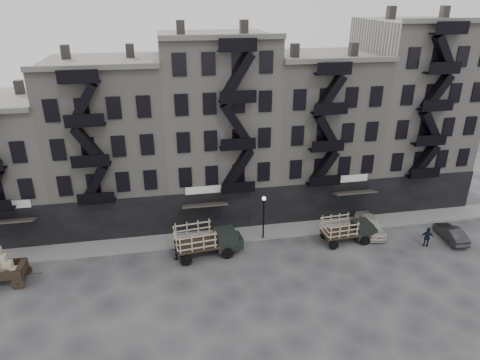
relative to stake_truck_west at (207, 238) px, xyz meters
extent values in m
plane|color=#38383A|center=(2.22, -1.12, -1.60)|extent=(140.00, 140.00, 0.00)
cube|color=slate|center=(2.22, 2.63, -1.52)|extent=(55.00, 2.50, 0.15)
cube|color=#4C4744|center=(-15.28, 8.88, 11.00)|extent=(0.70, 0.70, 1.20)
cube|color=gray|center=(-7.78, 8.88, 5.90)|extent=(10.00, 10.00, 15.00)
cube|color=black|center=(-7.78, 3.93, 0.40)|extent=(10.00, 0.35, 4.00)
cube|color=#595651|center=(-7.78, 3.73, 13.60)|extent=(10.00, 0.50, 0.40)
cube|color=#4C4744|center=(-10.78, 8.88, 14.00)|extent=(0.70, 0.70, 1.20)
cube|color=#4C4744|center=(-5.28, 8.88, 14.00)|extent=(0.70, 0.70, 1.20)
cube|color=gray|center=(2.22, 8.88, 6.90)|extent=(10.00, 10.00, 17.00)
cube|color=black|center=(2.22, 3.93, 0.40)|extent=(10.00, 0.35, 4.00)
cube|color=#595651|center=(2.22, 3.73, 15.60)|extent=(10.00, 0.50, 0.40)
cube|color=#4C4744|center=(-0.78, 8.88, 16.00)|extent=(0.70, 0.70, 1.20)
cube|color=#4C4744|center=(4.72, 8.88, 16.00)|extent=(0.70, 0.70, 1.20)
cube|color=gray|center=(12.22, 8.88, 5.90)|extent=(10.00, 10.00, 15.00)
cube|color=black|center=(12.22, 3.93, 0.40)|extent=(10.00, 0.35, 4.00)
cube|color=#595651|center=(12.22, 3.73, 13.60)|extent=(10.00, 0.50, 0.40)
cube|color=#4C4744|center=(9.22, 8.88, 14.00)|extent=(0.70, 0.70, 1.20)
cube|color=#4C4744|center=(14.72, 8.88, 14.00)|extent=(0.70, 0.70, 1.20)
cube|color=gray|center=(22.22, 8.88, 7.40)|extent=(10.00, 10.00, 18.00)
cube|color=black|center=(22.22, 3.93, 0.40)|extent=(10.00, 0.35, 4.00)
cube|color=#595651|center=(22.22, 3.73, 16.60)|extent=(10.00, 0.50, 0.40)
cube|color=#4C4744|center=(19.22, 8.88, 17.00)|extent=(0.70, 0.70, 1.20)
cube|color=#4C4744|center=(24.72, 8.88, 17.00)|extent=(0.70, 0.70, 1.20)
cylinder|color=black|center=(5.22, 1.48, 0.40)|extent=(0.14, 0.14, 4.00)
sphere|color=silver|center=(5.22, 1.48, 2.50)|extent=(0.36, 0.36, 0.36)
cube|color=black|center=(-15.60, -1.12, -0.69)|extent=(3.31, 1.82, 0.18)
cylinder|color=black|center=(-14.36, -2.06, -1.10)|extent=(1.00, 0.12, 1.00)
cylinder|color=black|center=(-14.30, -0.25, -1.10)|extent=(1.00, 0.12, 1.00)
cube|color=black|center=(-14.15, -1.17, -0.33)|extent=(0.50, 1.46, 0.72)
cube|color=black|center=(-0.78, -0.09, -0.49)|extent=(3.81, 2.50, 0.19)
cube|color=black|center=(1.63, 0.18, -0.38)|extent=(1.89, 2.08, 1.59)
cube|color=black|center=(2.58, 0.28, -0.70)|extent=(1.01, 1.67, 0.95)
cylinder|color=black|center=(1.65, -0.88, -1.12)|extent=(0.97, 0.34, 0.95)
cylinder|color=black|center=(1.41, 1.22, -1.12)|extent=(0.97, 0.34, 0.95)
cylinder|color=black|center=(-1.82, -1.27, -1.12)|extent=(0.97, 0.34, 0.95)
cylinder|color=black|center=(-2.06, 0.84, -1.12)|extent=(0.97, 0.34, 0.95)
cube|color=black|center=(11.77, -0.24, -0.64)|extent=(3.22, 2.03, 0.16)
cube|color=black|center=(13.86, -0.10, -0.55)|extent=(1.57, 1.74, 1.37)
cube|color=black|center=(14.69, -0.05, -0.82)|extent=(0.82, 1.42, 0.82)
cylinder|color=black|center=(13.83, -1.02, -1.19)|extent=(0.83, 0.26, 0.82)
cylinder|color=black|center=(13.71, 0.80, -1.19)|extent=(0.83, 0.26, 0.82)
cylinder|color=black|center=(10.82, -1.22, -1.19)|extent=(0.83, 0.26, 0.82)
cylinder|color=black|center=(10.70, 0.60, -1.19)|extent=(0.83, 0.26, 0.82)
imported|color=beige|center=(15.22, 0.91, -0.84)|extent=(2.10, 4.55, 1.51)
imported|color=black|center=(21.72, -1.62, -0.96)|extent=(1.58, 3.94, 1.27)
imported|color=black|center=(-2.56, -0.11, -0.68)|extent=(1.09, 0.99, 1.83)
imported|color=black|center=(18.96, -2.21, -0.70)|extent=(1.14, 0.88, 1.81)
camera|label=1|loc=(-2.83, -30.59, 18.80)|focal=32.00mm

